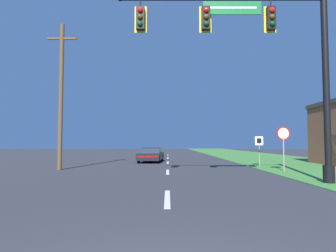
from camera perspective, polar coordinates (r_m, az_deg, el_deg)
The scene contains 7 objects.
grass_verge_right at distance 34.47m, azimuth 17.82°, elevation -5.77°, with size 10.00×110.00×0.04m.
road_center_line at distance 24.85m, azimuth -0.01°, elevation -6.99°, with size 0.16×34.80×0.01m.
signal_mast at distance 13.14m, azimuth 18.87°, elevation 12.94°, with size 8.67×0.47×8.37m.
car_ahead at distance 25.82m, azimuth -3.20°, elevation -5.51°, with size 2.14×4.80×1.19m.
stop_sign at distance 18.14m, azimuth 21.15°, elevation -2.26°, with size 0.76×0.07×2.50m.
route_sign_post at distance 21.34m, azimuth 16.99°, elevation -3.36°, with size 0.55×0.06×2.03m.
utility_pole_near at distance 19.58m, azimuth -19.69°, elevation 5.84°, with size 1.80×0.26×8.99m.
Camera 1 is at (0.02, -2.80, 1.61)m, focal length 32.00 mm.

